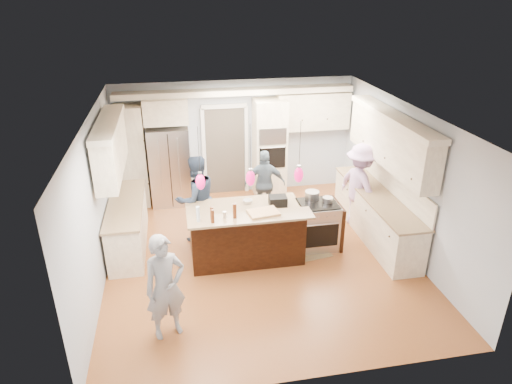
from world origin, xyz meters
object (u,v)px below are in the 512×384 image
(person_bar_end, at_px, (165,287))
(person_far_left, at_px, (196,199))
(kitchen_island, at_px, (246,232))
(refrigerator, at_px, (170,166))
(island_range, at_px, (318,225))

(person_bar_end, xyz_separation_m, person_far_left, (0.60, 2.65, 0.07))
(kitchen_island, distance_m, person_far_left, 1.20)
(refrigerator, bearing_deg, island_range, -42.59)
(kitchen_island, xyz_separation_m, person_bar_end, (-1.44, -1.87, 0.31))
(person_bar_end, bearing_deg, kitchen_island, 32.69)
(person_bar_end, bearing_deg, person_far_left, 57.32)
(refrigerator, distance_m, island_range, 3.71)
(island_range, bearing_deg, person_bar_end, -145.57)
(island_range, bearing_deg, kitchen_island, -176.90)
(person_bar_end, bearing_deg, refrigerator, 68.48)
(refrigerator, distance_m, person_far_left, 1.85)
(kitchen_island, relative_size, person_bar_end, 1.31)
(kitchen_island, bearing_deg, person_far_left, 136.86)
(refrigerator, height_order, person_bar_end, refrigerator)
(island_range, height_order, person_far_left, person_far_left)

